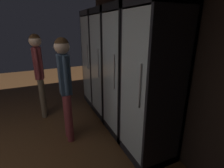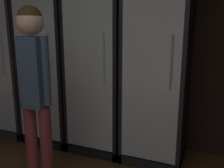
# 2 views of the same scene
# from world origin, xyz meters

# --- Properties ---
(wall_back) EXTENTS (6.00, 0.06, 2.80)m
(wall_back) POSITION_xyz_m (0.00, 3.03, 1.40)
(wall_back) COLOR black
(wall_back) RESTS_ON ground
(cooler_far_left) EXTENTS (0.64, 0.62, 2.05)m
(cooler_far_left) POSITION_xyz_m (-2.01, 2.73, 1.00)
(cooler_far_left) COLOR #2B2B30
(cooler_far_left) RESTS_ON ground
(cooler_left) EXTENTS (0.64, 0.62, 2.05)m
(cooler_left) POSITION_xyz_m (-1.35, 2.73, 1.01)
(cooler_left) COLOR black
(cooler_left) RESTS_ON ground
(cooler_center) EXTENTS (0.64, 0.62, 2.05)m
(cooler_center) POSITION_xyz_m (-0.68, 2.73, 1.00)
(cooler_center) COLOR black
(cooler_center) RESTS_ON ground
(cooler_right) EXTENTS (0.64, 0.62, 2.05)m
(cooler_right) POSITION_xyz_m (-0.02, 2.73, 1.01)
(cooler_right) COLOR black
(cooler_right) RESTS_ON ground
(shopper_near) EXTENTS (0.30, 0.21, 1.60)m
(shopper_near) POSITION_xyz_m (-0.83, 1.74, 1.00)
(shopper_near) COLOR brown
(shopper_near) RESTS_ON ground
(shopper_far) EXTENTS (0.28, 0.21, 1.62)m
(shopper_far) POSITION_xyz_m (-1.81, 1.42, 1.03)
(shopper_far) COLOR #72604C
(shopper_far) RESTS_ON ground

